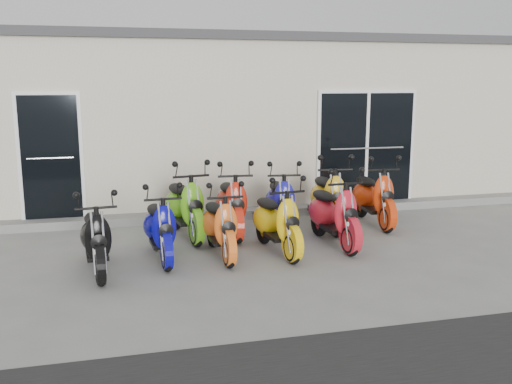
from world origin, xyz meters
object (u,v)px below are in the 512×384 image
scooter_back_extra (374,189)px  scooter_back_yellow (329,190)px  scooter_front_blue (160,219)px  scooter_front_orange_b (277,213)px  scooter_back_blue (280,194)px  scooter_front_black (96,229)px  scooter_front_red (334,205)px  scooter_back_red (232,196)px  scooter_front_orange_a (220,217)px  scooter_back_green (185,197)px

scooter_back_extra → scooter_back_yellow: bearing=-174.9°
scooter_front_blue → scooter_front_orange_b: (1.67, -0.09, 0.02)m
scooter_front_orange_b → scooter_back_blue: size_ratio=0.97×
scooter_front_orange_b → scooter_back_extra: scooter_back_extra is taller
scooter_front_black → scooter_back_extra: bearing=12.2°
scooter_front_orange_b → scooter_front_red: bearing=3.2°
scooter_front_black → scooter_front_red: bearing=1.8°
scooter_front_blue → scooter_back_red: (1.26, 1.11, 0.05)m
scooter_front_blue → scooter_back_extra: scooter_back_extra is taller
scooter_front_orange_a → scooter_back_green: 1.20m
scooter_front_orange_a → scooter_back_blue: scooter_back_blue is taller
scooter_front_black → scooter_front_blue: bearing=16.9°
scooter_front_blue → scooter_front_orange_b: bearing=-7.0°
scooter_front_red → scooter_back_yellow: (0.31, 1.00, 0.03)m
scooter_front_orange_a → scooter_back_red: bearing=67.7°
scooter_front_orange_b → scooter_back_extra: (2.11, 1.20, 0.03)m
scooter_back_yellow → scooter_front_blue: bearing=-152.4°
scooter_front_red → scooter_back_yellow: 1.04m
scooter_front_orange_b → scooter_back_yellow: bearing=36.0°
scooter_back_extra → scooter_front_orange_b: bearing=-147.6°
scooter_back_red → scooter_front_blue: bearing=-135.8°
scooter_front_black → scooter_front_orange_b: scooter_front_orange_b is taller
scooter_front_red → scooter_back_red: scooter_back_red is taller
scooter_front_orange_a → scooter_front_black: bearing=-173.0°
scooter_front_blue → scooter_front_red: scooter_front_red is taller
scooter_back_red → scooter_back_blue: size_ratio=1.03×
scooter_front_blue → scooter_front_orange_b: size_ratio=0.97×
scooter_front_black → scooter_back_yellow: size_ratio=0.88×
scooter_back_blue → scooter_front_black: bearing=-145.5°
scooter_front_blue → scooter_back_blue: 2.38m
scooter_back_extra → scooter_front_orange_a: bearing=-155.5°
scooter_front_orange_b → scooter_front_orange_a: bearing=171.4°
scooter_front_red → scooter_back_red: (-1.36, 1.03, 0.00)m
scooter_front_red → scooter_front_orange_a: bearing=-178.6°
scooter_front_orange_b → scooter_back_red: 1.27m
scooter_front_orange_b → scooter_front_blue: bearing=170.1°
scooter_front_orange_a → scooter_front_blue: bearing=173.0°
scooter_front_black → scooter_back_red: (2.11, 1.46, 0.05)m
scooter_front_orange_b → scooter_back_green: scooter_back_green is taller
scooter_front_red → scooter_back_blue: size_ratio=1.02×
scooter_back_extra → scooter_back_blue: bearing=-178.2°
scooter_front_orange_a → scooter_back_yellow: (2.09, 1.14, 0.08)m
scooter_front_black → scooter_front_blue: (0.85, 0.35, -0.00)m
scooter_front_red → scooter_front_orange_b: bearing=-173.2°
scooter_front_black → scooter_back_green: size_ratio=0.89×
scooter_front_blue → scooter_back_blue: scooter_back_blue is taller
scooter_back_extra → scooter_front_black: bearing=-159.8°
scooter_back_green → scooter_front_blue: bearing=-122.6°
scooter_back_blue → scooter_back_yellow: 0.84m
scooter_front_black → scooter_back_green: (1.34, 1.43, 0.07)m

